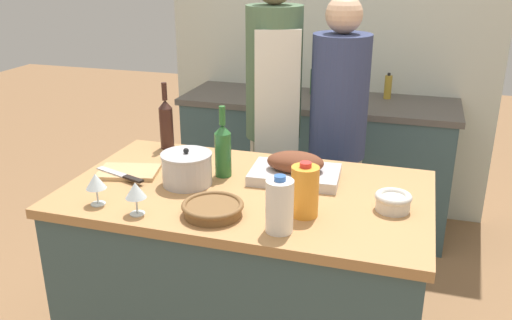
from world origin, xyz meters
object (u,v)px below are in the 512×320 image
cutting_board (129,172)px  mixing_bowl (393,201)px  wine_bottle_dark (166,123)px  wine_glass_left (136,191)px  knife_chef (121,175)px  wine_glass_right (96,182)px  condiment_bottle_extra (330,96)px  juice_jug (305,191)px  person_cook_guest (337,133)px  wicker_basket (213,208)px  condiment_bottle_short (314,82)px  condiment_bottle_tall (388,87)px  stock_pot (187,169)px  roasting_pan (295,169)px  wine_bottle_green (223,149)px  person_cook_aproned (273,111)px  milk_jug (280,206)px

cutting_board → mixing_bowl: mixing_bowl is taller
wine_bottle_dark → wine_glass_left: wine_bottle_dark is taller
knife_chef → wine_glass_right: bearing=-80.7°
condiment_bottle_extra → juice_jug: bearing=-83.6°
knife_chef → person_cook_guest: size_ratio=0.16×
wicker_basket → wine_bottle_dark: bearing=127.8°
condiment_bottle_short → person_cook_guest: person_cook_guest is taller
juice_jug → condiment_bottle_tall: 1.88m
knife_chef → condiment_bottle_extra: bearing=66.7°
person_cook_guest → stock_pot: bearing=-142.6°
roasting_pan → condiment_bottle_extra: 1.28m
roasting_pan → wicker_basket: bearing=-117.1°
stock_pot → condiment_bottle_short: 1.72m
wicker_basket → cutting_board: 0.57m
knife_chef → wicker_basket: bearing=-21.9°
wicker_basket → wine_glass_left: bearing=-164.2°
condiment_bottle_tall → condiment_bottle_short: condiment_bottle_short is taller
wicker_basket → wine_bottle_green: bearing=104.4°
wicker_basket → condiment_bottle_tall: bearing=76.1°
condiment_bottle_tall → condiment_bottle_extra: (-0.34, -0.27, -0.02)m
wicker_basket → condiment_bottle_short: (-0.01, 1.95, 0.06)m
wine_glass_right → person_cook_aproned: person_cook_aproned is taller
mixing_bowl → person_cook_guest: bearing=111.8°
wine_bottle_green → wine_bottle_dark: size_ratio=0.94×
wicker_basket → person_cook_aproned: person_cook_aproned is taller
condiment_bottle_short → person_cook_guest: size_ratio=0.12×
condiment_bottle_tall → person_cook_guest: (-0.20, -0.87, -0.08)m
mixing_bowl → condiment_bottle_extra: size_ratio=1.05×
condiment_bottle_tall → person_cook_aproned: bearing=-123.3°
mixing_bowl → condiment_bottle_tall: size_ratio=0.80×
wine_bottle_green → person_cook_aproned: (0.02, 0.74, -0.03)m
roasting_pan → condiment_bottle_short: bearing=98.4°
wicker_basket → stock_pot: stock_pot is taller
condiment_bottle_short → wine_glass_right: bearing=-102.7°
wicker_basket → stock_pot: bearing=130.9°
milk_jug → person_cook_guest: bearing=88.9°
wine_glass_left → juice_jug: bearing=16.5°
cutting_board → wine_glass_left: 0.43m
condiment_bottle_short → condiment_bottle_extra: 0.29m
wine_glass_right → knife_chef: wine_glass_right is taller
mixing_bowl → person_cook_aproned: (-0.71, 0.88, 0.06)m
roasting_pan → mixing_bowl: 0.46m
wine_glass_left → condiment_bottle_extra: condiment_bottle_extra is taller
wine_bottle_dark → cutting_board: bearing=-92.3°
roasting_pan → juice_jug: 0.34m
wine_bottle_dark → wine_glass_right: bearing=-87.4°
mixing_bowl → wine_bottle_green: (-0.74, 0.14, 0.09)m
condiment_bottle_tall → person_cook_guest: 0.89m
wicker_basket → condiment_bottle_extra: bearing=85.1°
juice_jug → wine_bottle_dark: size_ratio=0.63×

